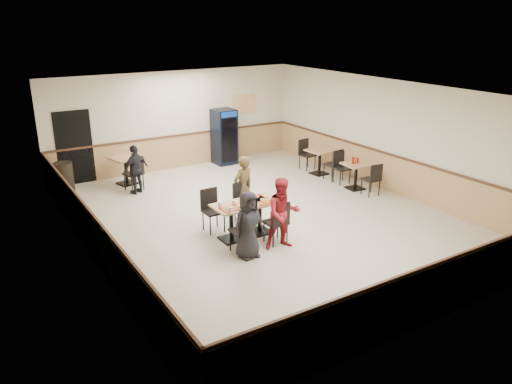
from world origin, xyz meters
TOP-DOWN VIEW (x-y plane):
  - ground at (0.00, 0.00)m, footprint 10.00×10.00m
  - room_shell at (1.78, 2.55)m, footprint 10.00×10.00m
  - main_table at (-0.86, -0.66)m, footprint 1.45×0.73m
  - main_chairs at (-0.92, -0.66)m, footprint 1.29×1.70m
  - diner_woman_left at (-1.32, -1.54)m, footprint 0.69×0.47m
  - diner_woman_right at (-0.50, -1.53)m, footprint 0.85×0.73m
  - diner_man_opposite at (-0.41, 0.22)m, footprint 0.63×0.48m
  - lone_diner at (-1.93, 3.30)m, footprint 0.85×0.58m
  - tabletop_clutter at (-0.83, -0.71)m, footprint 1.27×0.64m
  - side_table_near at (3.33, 0.45)m, footprint 0.73×0.73m
  - side_table_near_chair_south at (3.33, -0.13)m, footprint 0.46×0.46m
  - side_table_near_chair_north at (3.33, 1.03)m, footprint 0.46×0.46m
  - side_table_far at (3.33, 2.05)m, footprint 0.76×0.76m
  - side_table_far_chair_south at (3.33, 1.45)m, footprint 0.48×0.48m
  - side_table_far_chair_north at (3.33, 2.66)m, footprint 0.48×0.48m
  - condiment_caddy at (3.30, 0.50)m, footprint 0.23×0.06m
  - back_table at (-1.93, 4.20)m, footprint 0.90×0.90m
  - back_table_chair_lone at (-1.93, 3.57)m, footprint 0.57×0.57m
  - pepsi_cooler at (1.45, 4.59)m, footprint 0.69×0.70m
  - trash_bin at (-3.55, 4.55)m, footprint 0.50×0.50m

SIDE VIEW (x-z plane):
  - ground at x=0.00m, z-range 0.00..0.00m
  - trash_bin at x=-3.55m, z-range 0.00..0.79m
  - side_table_near_chair_south at x=3.33m, z-range 0.00..0.92m
  - side_table_near_chair_north at x=3.33m, z-range 0.00..0.92m
  - side_table_far_chair_south at x=3.33m, z-range 0.00..0.96m
  - side_table_far_chair_north at x=3.33m, z-range 0.00..0.96m
  - side_table_near at x=3.33m, z-range 0.12..0.85m
  - main_chairs at x=-0.92m, z-range 0.00..0.98m
  - side_table_far at x=3.33m, z-range 0.12..0.88m
  - back_table_chair_lone at x=-1.93m, z-range 0.00..1.00m
  - main_table at x=-0.86m, z-range 0.13..0.90m
  - back_table at x=-1.93m, z-range 0.13..0.92m
  - room_shell at x=1.78m, z-range -4.42..5.58m
  - lone_diner at x=-1.93m, z-range 0.00..1.34m
  - diner_woman_left at x=-1.32m, z-range 0.00..1.37m
  - diner_woman_right at x=-0.50m, z-range 0.00..1.50m
  - diner_man_opposite at x=-0.41m, z-range 0.00..1.54m
  - tabletop_clutter at x=-0.83m, z-range 0.73..0.85m
  - condiment_caddy at x=3.30m, z-range 0.72..0.92m
  - pepsi_cooler at x=1.45m, z-range 0.00..1.77m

